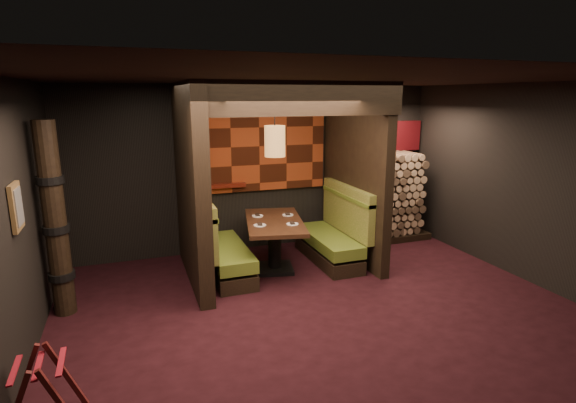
% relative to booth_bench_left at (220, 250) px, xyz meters
% --- Properties ---
extents(floor, '(6.50, 5.50, 0.02)m').
position_rel_booth_bench_left_xyz_m(floor, '(0.96, -1.65, -0.41)').
color(floor, black).
rests_on(floor, ground).
extents(ceiling, '(6.50, 5.50, 0.02)m').
position_rel_booth_bench_left_xyz_m(ceiling, '(0.96, -1.65, 2.46)').
color(ceiling, black).
rests_on(ceiling, ground).
extents(wall_back, '(6.50, 0.02, 2.85)m').
position_rel_booth_bench_left_xyz_m(wall_back, '(0.96, 1.11, 1.02)').
color(wall_back, black).
rests_on(wall_back, ground).
extents(wall_front, '(6.50, 0.02, 2.85)m').
position_rel_booth_bench_left_xyz_m(wall_front, '(0.96, -4.41, 1.02)').
color(wall_front, black).
rests_on(wall_front, ground).
extents(wall_left, '(0.02, 5.50, 2.85)m').
position_rel_booth_bench_left_xyz_m(wall_left, '(-2.30, -1.65, 1.02)').
color(wall_left, black).
rests_on(wall_left, ground).
extents(wall_right, '(0.02, 5.50, 2.85)m').
position_rel_booth_bench_left_xyz_m(wall_right, '(4.22, -1.65, 1.02)').
color(wall_right, black).
rests_on(wall_right, ground).
extents(partition_left, '(0.20, 2.20, 2.85)m').
position_rel_booth_bench_left_xyz_m(partition_left, '(-0.39, -0.00, 1.02)').
color(partition_left, black).
rests_on(partition_left, floor).
extents(partition_right, '(0.15, 2.10, 2.85)m').
position_rel_booth_bench_left_xyz_m(partition_right, '(2.26, 0.05, 1.02)').
color(partition_right, black).
rests_on(partition_right, floor).
extents(header_beam, '(2.85, 0.18, 0.44)m').
position_rel_booth_bench_left_xyz_m(header_beam, '(0.94, -0.95, 2.23)').
color(header_beam, black).
rests_on(header_beam, partition_left).
extents(tapa_back_panel, '(2.40, 0.06, 1.55)m').
position_rel_booth_bench_left_xyz_m(tapa_back_panel, '(0.94, 1.06, 1.42)').
color(tapa_back_panel, '#9A3A18').
rests_on(tapa_back_panel, wall_back).
extents(tapa_side_panel, '(0.04, 1.85, 1.45)m').
position_rel_booth_bench_left_xyz_m(tapa_side_panel, '(-0.27, 0.17, 1.45)').
color(tapa_side_panel, '#9A3A18').
rests_on(tapa_side_panel, partition_left).
extents(lacquer_shelf, '(0.60, 0.12, 0.07)m').
position_rel_booth_bench_left_xyz_m(lacquer_shelf, '(0.36, 1.00, 0.78)').
color(lacquer_shelf, '#5E180E').
rests_on(lacquer_shelf, wall_back).
extents(booth_bench_left, '(0.68, 1.60, 1.14)m').
position_rel_booth_bench_left_xyz_m(booth_bench_left, '(0.00, 0.00, 0.00)').
color(booth_bench_left, black).
rests_on(booth_bench_left, floor).
extents(booth_bench_right, '(0.68, 1.60, 1.14)m').
position_rel_booth_bench_left_xyz_m(booth_bench_right, '(1.89, 0.00, 0.00)').
color(booth_bench_right, black).
rests_on(booth_bench_right, floor).
extents(dining_table, '(1.14, 1.68, 0.81)m').
position_rel_booth_bench_left_xyz_m(dining_table, '(0.83, -0.10, 0.17)').
color(dining_table, black).
rests_on(dining_table, floor).
extents(place_settings, '(0.76, 0.80, 0.03)m').
position_rel_booth_bench_left_xyz_m(place_settings, '(0.83, -0.10, 0.42)').
color(place_settings, white).
rests_on(place_settings, dining_table).
extents(pendant_lamp, '(0.30, 0.30, 1.06)m').
position_rel_booth_bench_left_xyz_m(pendant_lamp, '(0.83, -0.15, 1.62)').
color(pendant_lamp, olive).
rests_on(pendant_lamp, ceiling).
extents(framed_picture, '(0.05, 0.36, 0.46)m').
position_rel_booth_bench_left_xyz_m(framed_picture, '(-2.25, -1.55, 1.22)').
color(framed_picture, brown).
rests_on(framed_picture, wall_left).
extents(luggage_rack, '(0.65, 0.46, 0.70)m').
position_rel_booth_bench_left_xyz_m(luggage_rack, '(-2.01, -2.73, -0.05)').
color(luggage_rack, '#4D1614').
rests_on(luggage_rack, floor).
extents(totem_column, '(0.31, 0.31, 2.40)m').
position_rel_booth_bench_left_xyz_m(totem_column, '(-2.09, -0.55, 0.79)').
color(totem_column, black).
rests_on(totem_column, floor).
extents(firewood_stack, '(1.73, 0.70, 1.64)m').
position_rel_booth_bench_left_xyz_m(firewood_stack, '(3.25, 0.70, 0.42)').
color(firewood_stack, black).
rests_on(firewood_stack, floor).
extents(mosaic_header, '(1.83, 0.10, 0.56)m').
position_rel_booth_bench_left_xyz_m(mosaic_header, '(3.25, 1.03, 1.52)').
color(mosaic_header, maroon).
rests_on(mosaic_header, wall_back).
extents(bay_front_post, '(0.08, 0.08, 2.85)m').
position_rel_booth_bench_left_xyz_m(bay_front_post, '(2.35, 0.31, 1.02)').
color(bay_front_post, black).
rests_on(bay_front_post, floor).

